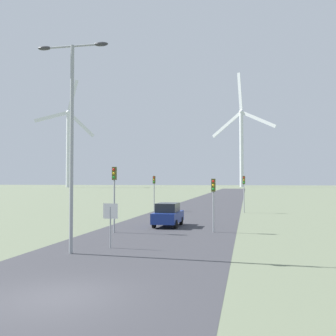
{
  "coord_description": "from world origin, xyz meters",
  "views": [
    {
      "loc": [
        5.71,
        -11.27,
        3.57
      ],
      "look_at": [
        0.0,
        17.13,
        4.51
      ],
      "focal_mm": 42.0,
      "sensor_mm": 36.0,
      "label": 1
    }
  ],
  "objects_px": {
    "traffic_light_post_near_right": "(213,193)",
    "traffic_light_post_mid_right": "(244,186)",
    "traffic_light_post_near_left": "(114,185)",
    "wind_turbine_left": "(241,139)",
    "wind_turbine_far_left": "(68,140)",
    "car_approaching": "(168,215)",
    "streetlamp": "(72,121)",
    "stop_sign_near": "(110,217)",
    "traffic_light_post_mid_left": "(154,185)"
  },
  "relations": [
    {
      "from": "traffic_light_post_mid_right",
      "to": "car_approaching",
      "type": "distance_m",
      "value": 15.75
    },
    {
      "from": "traffic_light_post_mid_left",
      "to": "car_approaching",
      "type": "distance_m",
      "value": 16.04
    },
    {
      "from": "traffic_light_post_near_right",
      "to": "wind_turbine_far_left",
      "type": "distance_m",
      "value": 193.75
    },
    {
      "from": "streetlamp",
      "to": "traffic_light_post_mid_left",
      "type": "distance_m",
      "value": 27.61
    },
    {
      "from": "traffic_light_post_near_left",
      "to": "traffic_light_post_near_right",
      "type": "xyz_separation_m",
      "value": [
        6.7,
        1.52,
        -0.57
      ]
    },
    {
      "from": "stop_sign_near",
      "to": "traffic_light_post_near_left",
      "type": "xyz_separation_m",
      "value": [
        -1.87,
        5.95,
        1.65
      ]
    },
    {
      "from": "streetlamp",
      "to": "traffic_light_post_near_right",
      "type": "height_order",
      "value": "streetlamp"
    },
    {
      "from": "traffic_light_post_near_right",
      "to": "traffic_light_post_mid_right",
      "type": "relative_size",
      "value": 0.9
    },
    {
      "from": "traffic_light_post_mid_right",
      "to": "traffic_light_post_mid_left",
      "type": "bearing_deg",
      "value": 176.42
    },
    {
      "from": "traffic_light_post_near_left",
      "to": "traffic_light_post_mid_left",
      "type": "bearing_deg",
      "value": 95.31
    },
    {
      "from": "streetlamp",
      "to": "wind_turbine_left",
      "type": "relative_size",
      "value": 0.16
    },
    {
      "from": "streetlamp",
      "to": "wind_turbine_left",
      "type": "bearing_deg",
      "value": 88.46
    },
    {
      "from": "streetlamp",
      "to": "traffic_light_post_near_right",
      "type": "distance_m",
      "value": 11.84
    },
    {
      "from": "stop_sign_near",
      "to": "traffic_light_post_mid_right",
      "type": "xyz_separation_m",
      "value": [
        6.78,
        24.73,
        1.35
      ]
    },
    {
      "from": "stop_sign_near",
      "to": "wind_turbine_left",
      "type": "height_order",
      "value": "wind_turbine_left"
    },
    {
      "from": "streetlamp",
      "to": "traffic_light_post_mid_left",
      "type": "relative_size",
      "value": 2.5
    },
    {
      "from": "traffic_light_post_near_left",
      "to": "traffic_light_post_mid_left",
      "type": "distance_m",
      "value": 19.52
    },
    {
      "from": "car_approaching",
      "to": "wind_turbine_far_left",
      "type": "xyz_separation_m",
      "value": [
        -88.32,
        166.22,
        24.39
      ]
    },
    {
      "from": "car_approaching",
      "to": "wind_turbine_left",
      "type": "height_order",
      "value": "wind_turbine_left"
    },
    {
      "from": "car_approaching",
      "to": "wind_turbine_far_left",
      "type": "bearing_deg",
      "value": 117.98
    },
    {
      "from": "wind_turbine_far_left",
      "to": "wind_turbine_left",
      "type": "height_order",
      "value": "wind_turbine_left"
    },
    {
      "from": "streetlamp",
      "to": "car_approaching",
      "type": "xyz_separation_m",
      "value": [
        2.41,
        12.11,
        -5.59
      ]
    },
    {
      "from": "wind_turbine_far_left",
      "to": "wind_turbine_left",
      "type": "bearing_deg",
      "value": 18.41
    },
    {
      "from": "traffic_light_post_mid_left",
      "to": "stop_sign_near",
      "type": "bearing_deg",
      "value": -81.76
    },
    {
      "from": "car_approaching",
      "to": "streetlamp",
      "type": "bearing_deg",
      "value": -101.25
    },
    {
      "from": "wind_turbine_left",
      "to": "traffic_light_post_mid_left",
      "type": "bearing_deg",
      "value": -92.5
    },
    {
      "from": "wind_turbine_far_left",
      "to": "car_approaching",
      "type": "bearing_deg",
      "value": -62.02
    },
    {
      "from": "traffic_light_post_near_right",
      "to": "traffic_light_post_mid_right",
      "type": "bearing_deg",
      "value": 83.55
    },
    {
      "from": "traffic_light_post_near_right",
      "to": "wind_turbine_left",
      "type": "bearing_deg",
      "value": 90.17
    },
    {
      "from": "streetlamp",
      "to": "traffic_light_post_mid_right",
      "type": "distance_m",
      "value": 28.07
    },
    {
      "from": "streetlamp",
      "to": "stop_sign_near",
      "type": "relative_size",
      "value": 4.39
    },
    {
      "from": "car_approaching",
      "to": "wind_turbine_left",
      "type": "bearing_deg",
      "value": 89.07
    },
    {
      "from": "traffic_light_post_mid_right",
      "to": "wind_turbine_far_left",
      "type": "distance_m",
      "value": 179.87
    },
    {
      "from": "streetlamp",
      "to": "traffic_light_post_mid_right",
      "type": "bearing_deg",
      "value": 73.02
    },
    {
      "from": "streetlamp",
      "to": "car_approaching",
      "type": "relative_size",
      "value": 2.51
    },
    {
      "from": "traffic_light_post_near_left",
      "to": "car_approaching",
      "type": "bearing_deg",
      "value": 55.5
    },
    {
      "from": "traffic_light_post_near_left",
      "to": "traffic_light_post_near_right",
      "type": "distance_m",
      "value": 6.89
    },
    {
      "from": "traffic_light_post_near_left",
      "to": "car_approaching",
      "type": "relative_size",
      "value": 1.09
    },
    {
      "from": "traffic_light_post_mid_left",
      "to": "wind_turbine_left",
      "type": "bearing_deg",
      "value": 87.5
    },
    {
      "from": "car_approaching",
      "to": "traffic_light_post_near_right",
      "type": "bearing_deg",
      "value": -36.0
    },
    {
      "from": "traffic_light_post_near_left",
      "to": "car_approaching",
      "type": "distance_m",
      "value": 5.69
    },
    {
      "from": "wind_turbine_far_left",
      "to": "wind_turbine_left",
      "type": "xyz_separation_m",
      "value": [
        91.52,
        30.45,
        1.93
      ]
    },
    {
      "from": "wind_turbine_left",
      "to": "car_approaching",
      "type": "bearing_deg",
      "value": -90.93
    },
    {
      "from": "traffic_light_post_near_left",
      "to": "wind_turbine_left",
      "type": "distance_m",
      "value": 202.45
    },
    {
      "from": "stop_sign_near",
      "to": "traffic_light_post_near_left",
      "type": "relative_size",
      "value": 0.52
    },
    {
      "from": "car_approaching",
      "to": "wind_turbine_left",
      "type": "xyz_separation_m",
      "value": [
        3.2,
        196.67,
        26.32
      ]
    },
    {
      "from": "traffic_light_post_near_right",
      "to": "wind_turbine_left",
      "type": "height_order",
      "value": "wind_turbine_left"
    },
    {
      "from": "traffic_light_post_near_right",
      "to": "wind_turbine_left",
      "type": "xyz_separation_m",
      "value": [
        -0.58,
        199.41,
        24.51
      ]
    },
    {
      "from": "stop_sign_near",
      "to": "traffic_light_post_near_left",
      "type": "distance_m",
      "value": 6.45
    },
    {
      "from": "traffic_light_post_mid_left",
      "to": "car_approaching",
      "type": "relative_size",
      "value": 1.0
    }
  ]
}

